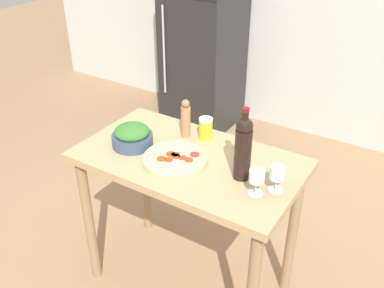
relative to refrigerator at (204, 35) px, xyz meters
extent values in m
plane|color=#9E7A56|center=(1.00, -1.84, -0.90)|extent=(14.00, 14.00, 0.00)
cube|color=black|center=(0.00, 0.00, 0.00)|extent=(0.62, 0.65, 1.79)
cylinder|color=#B2B2B7|center=(-0.22, -0.34, -0.09)|extent=(0.02, 0.02, 0.81)
cube|color=tan|center=(1.00, -1.84, -0.03)|extent=(1.13, 0.64, 0.04)
cylinder|color=#967A55|center=(0.49, -2.10, -0.47)|extent=(0.06, 0.06, 0.85)
cylinder|color=#967A55|center=(0.49, -1.58, -0.47)|extent=(0.06, 0.06, 0.85)
cylinder|color=#967A55|center=(1.51, -1.58, -0.47)|extent=(0.06, 0.06, 0.85)
cylinder|color=black|center=(1.30, -1.86, 0.12)|extent=(0.08, 0.08, 0.25)
sphere|color=black|center=(1.30, -1.86, 0.26)|extent=(0.08, 0.08, 0.08)
cylinder|color=black|center=(1.30, -1.86, 0.30)|extent=(0.03, 0.03, 0.07)
cylinder|color=maroon|center=(1.30, -1.86, 0.34)|extent=(0.03, 0.03, 0.02)
cylinder|color=silver|center=(1.41, -1.94, -0.01)|extent=(0.07, 0.07, 0.00)
cylinder|color=silver|center=(1.41, -1.94, 0.02)|extent=(0.01, 0.01, 0.06)
cylinder|color=white|center=(1.41, -1.94, 0.08)|extent=(0.07, 0.07, 0.06)
cylinder|color=maroon|center=(1.41, -1.94, 0.06)|extent=(0.06, 0.06, 0.02)
cylinder|color=silver|center=(1.48, -1.87, -0.01)|extent=(0.07, 0.07, 0.00)
cylinder|color=silver|center=(1.48, -1.87, 0.02)|extent=(0.01, 0.01, 0.06)
cylinder|color=white|center=(1.48, -1.87, 0.08)|extent=(0.07, 0.07, 0.06)
cylinder|color=maroon|center=(1.48, -1.87, 0.06)|extent=(0.06, 0.06, 0.01)
cylinder|color=#AD7F51|center=(0.87, -1.67, 0.08)|extent=(0.05, 0.05, 0.17)
sphere|color=#936C45|center=(0.87, -1.67, 0.18)|extent=(0.04, 0.04, 0.04)
cylinder|color=#384C6B|center=(0.69, -1.90, 0.02)|extent=(0.21, 0.21, 0.06)
ellipsoid|color=#38752D|center=(0.69, -1.90, 0.07)|extent=(0.18, 0.18, 0.08)
cylinder|color=#DBC189|center=(0.97, -1.92, 0.00)|extent=(0.32, 0.32, 0.02)
torus|color=#DBC189|center=(0.97, -1.92, 0.02)|extent=(0.32, 0.32, 0.02)
cylinder|color=#D74425|center=(0.97, -1.90, 0.02)|extent=(0.04, 0.04, 0.01)
cylinder|color=red|center=(1.04, -1.84, 0.02)|extent=(0.05, 0.05, 0.01)
cylinder|color=red|center=(1.04, -1.90, 0.02)|extent=(0.04, 0.04, 0.01)
cylinder|color=red|center=(1.00, -1.90, 0.02)|extent=(0.04, 0.04, 0.01)
cylinder|color=#D54322|center=(0.92, -1.96, 0.02)|extent=(0.05, 0.05, 0.01)
cylinder|color=red|center=(0.93, -1.90, 0.02)|extent=(0.04, 0.04, 0.01)
cylinder|color=red|center=(0.96, -1.95, 0.02)|extent=(0.04, 0.04, 0.01)
cylinder|color=red|center=(0.96, -1.89, 0.02)|extent=(0.04, 0.04, 0.01)
cylinder|color=yellow|center=(0.98, -1.63, 0.04)|extent=(0.07, 0.07, 0.11)
cylinder|color=white|center=(0.98, -1.63, 0.10)|extent=(0.07, 0.07, 0.01)
camera|label=1|loc=(1.98, -3.37, 1.14)|focal=40.00mm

